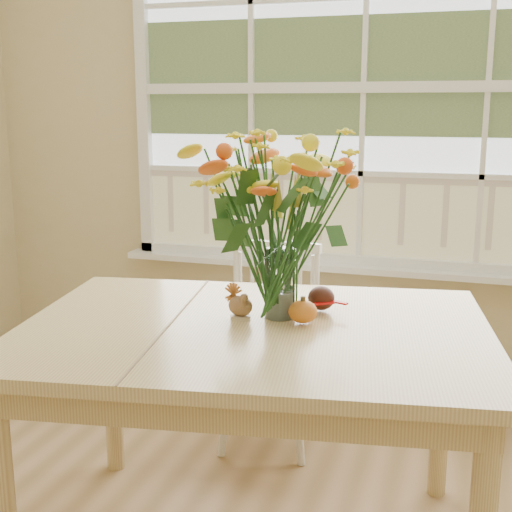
% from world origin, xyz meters
% --- Properties ---
extents(wall_back, '(4.00, 0.02, 2.70)m').
position_xyz_m(wall_back, '(0.00, 2.25, 1.35)').
color(wall_back, '#CDBC83').
rests_on(wall_back, floor).
extents(window, '(2.42, 0.12, 1.74)m').
position_xyz_m(window, '(0.00, 2.21, 1.53)').
color(window, silver).
rests_on(window, wall_back).
extents(dining_table, '(1.61, 1.26, 0.79)m').
position_xyz_m(dining_table, '(-0.13, 0.90, 0.70)').
color(dining_table, tan).
rests_on(dining_table, floor).
extents(windsor_chair, '(0.43, 0.41, 0.86)m').
position_xyz_m(windsor_chair, '(-0.29, 1.69, 0.49)').
color(windsor_chair, white).
rests_on(windsor_chair, floor).
extents(flower_vase, '(0.47, 0.47, 0.56)m').
position_xyz_m(flower_vase, '(-0.07, 1.01, 1.13)').
color(flower_vase, white).
rests_on(flower_vase, dining_table).
extents(pumpkin, '(0.09, 0.09, 0.07)m').
position_xyz_m(pumpkin, '(0.02, 0.96, 0.82)').
color(pumpkin, '#D15118').
rests_on(pumpkin, dining_table).
extents(turkey_figurine, '(0.09, 0.08, 0.10)m').
position_xyz_m(turkey_figurine, '(-0.19, 0.96, 0.83)').
color(turkey_figurine, '#CCB78C').
rests_on(turkey_figurine, dining_table).
extents(dark_gourd, '(0.12, 0.09, 0.08)m').
position_xyz_m(dark_gourd, '(0.04, 1.12, 0.83)').
color(dark_gourd, '#38160F').
rests_on(dark_gourd, dining_table).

